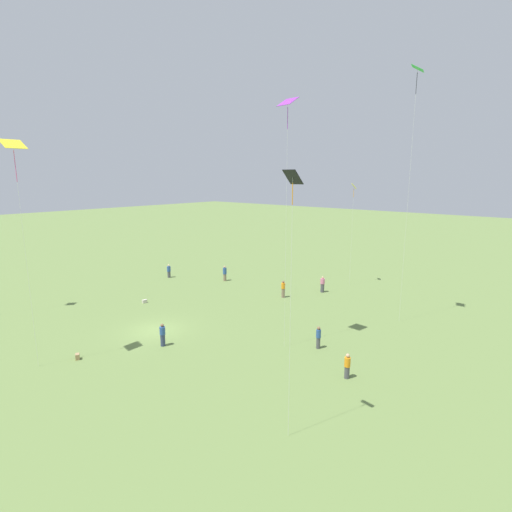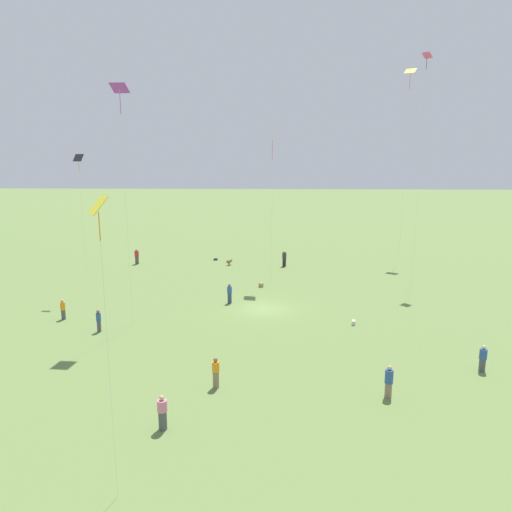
% 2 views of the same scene
% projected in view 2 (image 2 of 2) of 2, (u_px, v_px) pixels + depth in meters
% --- Properties ---
extents(ground_plane, '(240.00, 240.00, 0.00)m').
position_uv_depth(ground_plane, '(264.00, 309.00, 40.57)').
color(ground_plane, olive).
extents(person_0, '(0.54, 0.54, 1.75)m').
position_uv_depth(person_0, '(137.00, 257.00, 56.03)').
color(person_0, '#4C4C51').
rests_on(person_0, ground_plane).
extents(person_1, '(0.44, 0.44, 1.63)m').
position_uv_depth(person_1, '(99.00, 321.00, 35.35)').
color(person_1, '#4C4C51').
rests_on(person_1, ground_plane).
extents(person_2, '(0.59, 0.59, 1.71)m').
position_uv_depth(person_2, '(162.00, 413.00, 23.06)').
color(person_2, '#4C4C51').
rests_on(person_2, ground_plane).
extents(person_3, '(0.63, 0.63, 1.79)m').
position_uv_depth(person_3, '(284.00, 259.00, 54.94)').
color(person_3, '#232328').
rests_on(person_3, ground_plane).
extents(person_4, '(0.61, 0.61, 1.62)m').
position_uv_depth(person_4, '(483.00, 359.00, 29.11)').
color(person_4, '#4C4C51').
rests_on(person_4, ground_plane).
extents(person_5, '(0.52, 0.52, 1.74)m').
position_uv_depth(person_5, '(216.00, 373.00, 27.10)').
color(person_5, '#847056').
rests_on(person_5, ground_plane).
extents(person_6, '(0.49, 0.49, 1.58)m').
position_uv_depth(person_6, '(63.00, 309.00, 37.95)').
color(person_6, '#4C4C51').
rests_on(person_6, ground_plane).
extents(person_7, '(0.54, 0.54, 1.69)m').
position_uv_depth(person_7, '(230.00, 294.00, 41.88)').
color(person_7, '#333D5B').
rests_on(person_7, ground_plane).
extents(person_8, '(0.59, 0.59, 1.79)m').
position_uv_depth(person_8, '(389.00, 382.00, 26.03)').
color(person_8, '#847056').
rests_on(person_8, ground_plane).
extents(kite_0, '(1.02, 1.02, 21.33)m').
position_uv_depth(kite_0, '(426.00, 75.00, 45.84)').
color(kite_0, '#E54C99').
rests_on(kite_0, ground_plane).
extents(kite_1, '(1.51, 1.57, 21.58)m').
position_uv_depth(kite_1, '(410.00, 79.00, 56.14)').
color(kite_1, yellow).
rests_on(kite_1, ground_plane).
extents(kite_2, '(0.94, 0.87, 11.30)m').
position_uv_depth(kite_2, '(99.00, 222.00, 16.47)').
color(kite_2, yellow).
rests_on(kite_2, ground_plane).
extents(kite_4, '(0.67, 0.87, 12.31)m').
position_uv_depth(kite_4, '(79.00, 165.00, 42.31)').
color(kite_4, black).
rests_on(kite_4, ground_plane).
extents(kite_5, '(1.23, 1.11, 14.17)m').
position_uv_depth(kite_5, '(272.00, 141.00, 46.10)').
color(kite_5, yellow).
rests_on(kite_5, ground_plane).
extents(kite_6, '(1.06, 1.19, 17.02)m').
position_uv_depth(kite_6, '(120.00, 98.00, 33.32)').
color(kite_6, purple).
rests_on(kite_6, ground_plane).
extents(dog_0, '(0.74, 0.63, 0.63)m').
position_uv_depth(dog_0, '(230.00, 261.00, 55.58)').
color(dog_0, brown).
rests_on(dog_0, ground_plane).
extents(picnic_bag_0, '(0.46, 0.30, 0.32)m').
position_uv_depth(picnic_bag_0, '(354.00, 323.00, 36.92)').
color(picnic_bag_0, beige).
rests_on(picnic_bag_0, ground_plane).
extents(picnic_bag_1, '(0.35, 0.48, 0.22)m').
position_uv_depth(picnic_bag_1, '(216.00, 259.00, 58.08)').
color(picnic_bag_1, '#262628').
rests_on(picnic_bag_1, ground_plane).
extents(picnic_bag_2, '(0.40, 0.46, 0.39)m').
position_uv_depth(picnic_bag_2, '(261.00, 285.00, 46.88)').
color(picnic_bag_2, '#A58459').
rests_on(picnic_bag_2, ground_plane).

